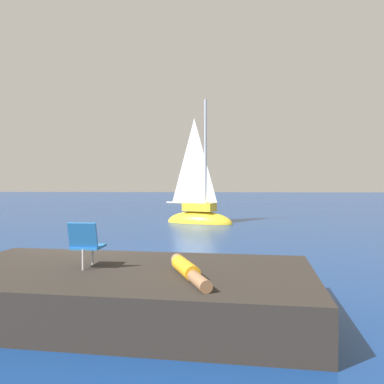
% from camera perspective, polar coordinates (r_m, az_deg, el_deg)
% --- Properties ---
extents(ground_plane, '(160.00, 160.00, 0.00)m').
position_cam_1_polar(ground_plane, '(10.73, -12.78, -10.56)').
color(ground_plane, navy).
extents(shore_ledge, '(6.58, 3.98, 0.75)m').
position_cam_1_polar(shore_ledge, '(7.17, -9.30, -13.51)').
color(shore_ledge, '#2D2823').
rests_on(shore_ledge, ground).
extents(boulder_seaward, '(0.91, 1.00, 0.63)m').
position_cam_1_polar(boulder_seaward, '(9.51, -15.93, -12.13)').
color(boulder_seaward, '#2F2324').
rests_on(boulder_seaward, ground).
extents(boulder_inland, '(0.93, 0.90, 0.47)m').
position_cam_1_polar(boulder_inland, '(8.56, 4.58, -13.63)').
color(boulder_inland, '#2E241E').
rests_on(boulder_inland, ground).
extents(sailboat_near, '(4.03, 2.68, 7.28)m').
position_cam_1_polar(sailboat_near, '(21.93, 0.99, -3.38)').
color(sailboat_near, yellow).
rests_on(sailboat_near, ground).
extents(person_sunbather, '(0.73, 1.70, 0.25)m').
position_cam_1_polar(person_sunbather, '(6.34, -0.63, -10.90)').
color(person_sunbather, gold).
rests_on(person_sunbather, shore_ledge).
extents(beach_chair, '(0.50, 0.61, 0.80)m').
position_cam_1_polar(beach_chair, '(7.15, -14.69, -6.88)').
color(beach_chair, blue).
rests_on(beach_chair, shore_ledge).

